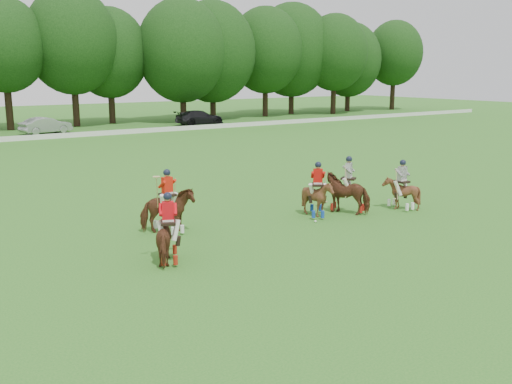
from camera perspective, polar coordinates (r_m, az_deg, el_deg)
ground at (r=18.15m, az=8.09°, el=-6.54°), size 180.00×180.00×0.00m
tree_line at (r=61.93m, az=-23.67°, el=13.32°), size 117.98×14.32×14.75m
boundary_rail at (r=52.29m, az=-21.14°, el=5.14°), size 120.00×0.10×0.44m
car_mid at (r=57.06m, az=-20.27°, el=6.26°), size 4.93×2.72×1.54m
car_right at (r=62.97m, az=-5.67°, el=7.42°), size 5.40×2.21×1.56m
polo_red_a at (r=17.59m, az=-8.71°, el=-4.52°), size 1.43×1.88×2.71m
polo_red_b at (r=20.74m, az=-8.79°, el=-1.80°), size 1.76×1.56×2.32m
polo_red_c at (r=22.94m, az=6.16°, el=-0.52°), size 1.78×1.81×2.22m
polo_stripe_a at (r=23.77m, az=9.18°, el=-0.01°), size 1.80×2.11×2.34m
polo_stripe_b at (r=24.75m, az=14.32°, el=-0.01°), size 1.13×1.27×2.12m
polo_ball at (r=22.17m, az=5.96°, el=-2.94°), size 0.09×0.09×0.09m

